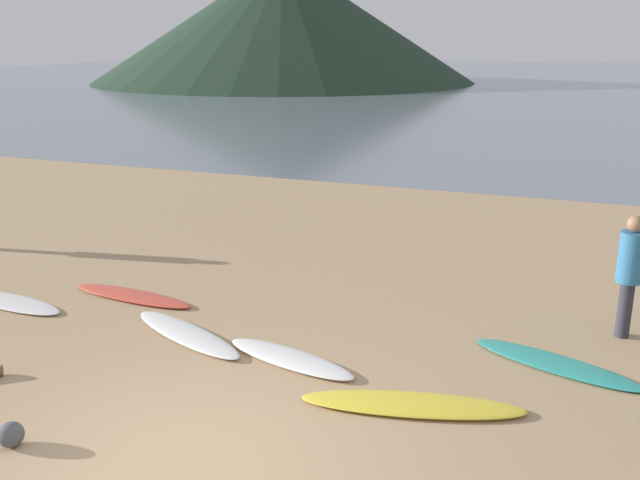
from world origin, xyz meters
TOP-DOWN VIEW (x-y plane):
  - ground_plane at (0.00, 10.00)m, footprint 120.00×120.00m
  - ocean_water at (0.00, 63.34)m, footprint 140.00×100.00m
  - headland_hill at (-23.10, 54.43)m, footprint 34.03×34.03m
  - surfboard_1 at (-4.80, 2.71)m, footprint 2.09×0.77m
  - surfboard_2 at (-3.20, 3.61)m, footprint 2.29×0.68m
  - surfboard_3 at (-1.60, 2.63)m, footprint 2.26×1.37m
  - surfboard_4 at (0.05, 2.44)m, footprint 2.01×0.98m
  - surfboard_5 at (1.79, 1.88)m, footprint 2.58×1.15m
  - surfboard_6 at (3.23, 3.55)m, footprint 2.26×1.27m
  - person_2 at (4.03, 4.83)m, footprint 0.35×0.35m
  - beach_rock_near at (-1.84, -0.33)m, footprint 0.26×0.26m

SIDE VIEW (x-z plane):
  - ground_plane at x=0.00m, z-range -0.20..0.00m
  - ocean_water at x=0.00m, z-range 0.00..0.00m
  - surfboard_6 at x=3.23m, z-range 0.00..0.06m
  - surfboard_1 at x=-4.80m, z-range 0.00..0.07m
  - surfboard_2 at x=-3.20m, z-range 0.00..0.08m
  - surfboard_5 at x=1.79m, z-range 0.00..0.09m
  - surfboard_3 at x=-1.60m, z-range 0.00..0.09m
  - surfboard_4 at x=0.05m, z-range 0.00..0.10m
  - beach_rock_near at x=-1.84m, z-range 0.00..0.26m
  - person_2 at x=4.03m, z-range 0.16..1.89m
  - headland_hill at x=-23.10m, z-range 0.00..10.63m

